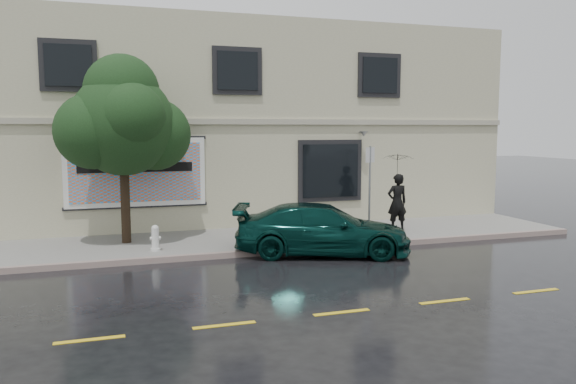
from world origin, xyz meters
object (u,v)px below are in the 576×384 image
object	(u,v)px
car	(322,229)
fire_hydrant	(155,238)
street_tree	(123,125)
pedestrian	(397,202)

from	to	relation	value
car	fire_hydrant	xyz separation A→B (m)	(-4.31, 1.13, -0.20)
street_tree	fire_hydrant	distance (m)	3.37
street_tree	fire_hydrant	xyz separation A→B (m)	(0.69, -1.35, -3.01)
car	fire_hydrant	world-z (taller)	car
street_tree	car	bearing A→B (deg)	-26.41
street_tree	pedestrian	bearing A→B (deg)	-5.03
fire_hydrant	pedestrian	bearing A→B (deg)	13.65
car	street_tree	distance (m)	6.26
pedestrian	street_tree	distance (m)	8.61
street_tree	fire_hydrant	world-z (taller)	street_tree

